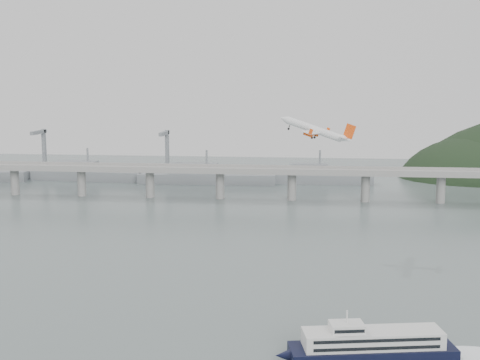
# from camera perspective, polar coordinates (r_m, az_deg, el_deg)

# --- Properties ---
(ground) EXTENTS (900.00, 900.00, 0.00)m
(ground) POSITION_cam_1_polar(r_m,az_deg,el_deg) (252.86, -1.39, -10.01)
(ground) COLOR #566363
(ground) RESTS_ON ground
(bridge) EXTENTS (800.00, 22.00, 23.90)m
(bridge) POSITION_cam_1_polar(r_m,az_deg,el_deg) (443.08, 1.91, 0.51)
(bridge) COLOR gray
(bridge) RESTS_ON ground
(distant_fleet) EXTENTS (453.00, 60.90, 40.00)m
(distant_fleet) POSITION_cam_1_polar(r_m,az_deg,el_deg) (541.42, -14.04, 0.54)
(distant_fleet) COLOR slate
(distant_fleet) RESTS_ON ground
(ferry) EXTENTS (80.31, 25.05, 15.25)m
(ferry) POSITION_cam_1_polar(r_m,az_deg,el_deg) (199.54, 11.68, -14.20)
(ferry) COLOR black
(ferry) RESTS_ON ground
(airliner) EXTENTS (36.91, 34.08, 13.77)m
(airliner) POSITION_cam_1_polar(r_m,az_deg,el_deg) (305.86, 6.74, 4.43)
(airliner) COLOR white
(airliner) RESTS_ON ground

